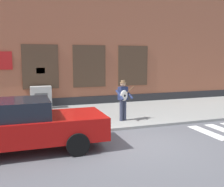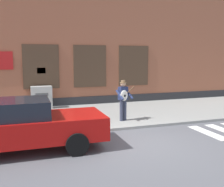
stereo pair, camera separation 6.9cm
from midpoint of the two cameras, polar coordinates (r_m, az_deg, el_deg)
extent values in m
plane|color=#56565B|center=(8.61, 6.76, -10.71)|extent=(160.00, 160.00, 0.00)
cube|color=gray|center=(12.41, -1.64, -4.60)|extent=(28.00, 5.27, 0.11)
cube|color=#99563D|center=(16.65, -6.46, 11.78)|extent=(28.00, 4.00, 7.76)
cube|color=#28282B|center=(14.85, -4.59, -1.68)|extent=(28.00, 0.04, 0.55)
cube|color=#473323|center=(14.24, -15.04, 5.65)|extent=(1.85, 0.06, 2.31)
cube|color=black|center=(14.23, -15.03, 5.64)|extent=(1.73, 0.03, 2.19)
cube|color=#473323|center=(14.64, -4.67, 5.94)|extent=(1.85, 0.06, 2.31)
cube|color=black|center=(14.63, -4.66, 5.94)|extent=(1.73, 0.03, 2.19)
cube|color=#473323|center=(15.48, 4.86, 6.05)|extent=(1.85, 0.06, 2.31)
cube|color=black|center=(15.47, 4.88, 6.04)|extent=(1.73, 0.03, 2.19)
cube|color=yellow|center=(14.23, -15.00, 4.84)|extent=(0.44, 0.02, 0.30)
cube|color=silver|center=(10.29, 20.30, -8.00)|extent=(0.42, 1.90, 0.01)
cube|color=#B20F0C|center=(8.14, -17.95, -7.22)|extent=(4.61, 1.86, 0.68)
cube|color=black|center=(8.01, -19.92, -3.15)|extent=(1.85, 1.59, 0.52)
cube|color=silver|center=(8.96, -3.35, -5.02)|extent=(0.06, 0.24, 0.12)
cube|color=silver|center=(7.89, -1.19, -6.78)|extent=(0.06, 0.24, 0.12)
cylinder|color=black|center=(9.16, -9.48, -7.45)|extent=(0.66, 0.24, 0.66)
cylinder|color=black|center=(7.52, -7.37, -10.86)|extent=(0.66, 0.24, 0.66)
cylinder|color=#33384C|center=(11.03, 2.96, -3.57)|extent=(0.15, 0.15, 0.88)
cylinder|color=#33384C|center=(10.91, 2.26, -3.70)|extent=(0.15, 0.15, 0.88)
cube|color=navy|center=(10.86, 2.61, 0.06)|extent=(0.42, 0.31, 0.54)
sphere|color=tan|center=(10.81, 2.62, 2.06)|extent=(0.22, 0.22, 0.22)
cylinder|color=olive|center=(10.81, 2.62, 2.38)|extent=(0.28, 0.28, 0.02)
cylinder|color=olive|center=(10.80, 2.62, 2.65)|extent=(0.18, 0.18, 0.09)
cylinder|color=navy|center=(10.92, 3.93, -0.11)|extent=(0.22, 0.52, 0.39)
cylinder|color=navy|center=(10.64, 1.88, -0.31)|extent=(0.22, 0.52, 0.39)
ellipsoid|color=silver|center=(10.68, 2.82, -0.44)|extent=(0.38, 0.21, 0.44)
cylinder|color=black|center=(10.63, 3.01, -0.48)|extent=(0.09, 0.03, 0.09)
cylinder|color=brown|center=(10.79, 4.01, 0.60)|extent=(0.46, 0.15, 0.34)
cube|color=#ADADA8|center=(13.96, -14.93, -0.83)|extent=(1.05, 0.50, 1.16)
cube|color=#4C4C4C|center=(13.67, -14.88, -0.27)|extent=(0.63, 0.02, 0.16)
camera|label=1|loc=(0.03, -89.80, 0.03)|focal=42.00mm
camera|label=2|loc=(0.03, 90.20, -0.03)|focal=42.00mm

